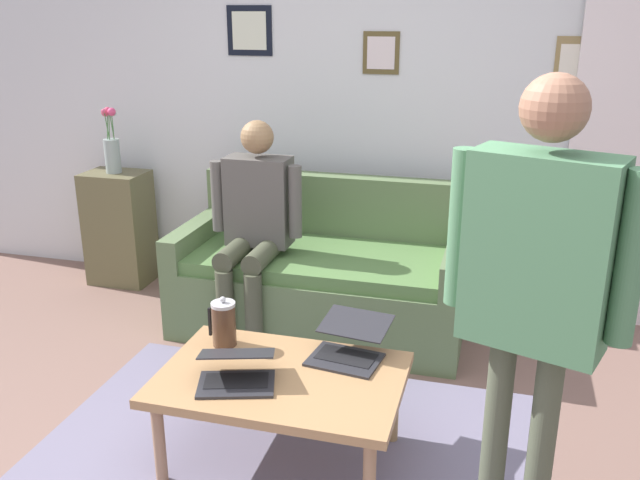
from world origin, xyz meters
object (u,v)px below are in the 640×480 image
object	(u,v)px
coffee_table	(281,384)
laptop_left	(349,347)
person_standing	(536,276)
flower_vase	(112,149)
couch	(323,278)
person_seated	(255,218)
french_press	(224,324)
side_shelf	(120,228)
laptop_center	(236,373)

from	to	relation	value
coffee_table	laptop_left	size ratio (longest dim) A/B	2.58
laptop_left	person_standing	bearing A→B (deg)	141.83
laptop_left	flower_vase	xyz separation A→B (m)	(2.00, -1.44, 0.50)
couch	person_seated	xyz separation A→B (m)	(0.35, 0.23, 0.42)
french_press	person_standing	size ratio (longest dim) A/B	0.14
laptop_left	french_press	distance (m)	0.57
coffee_table	flower_vase	world-z (taller)	flower_vase
couch	side_shelf	world-z (taller)	couch
couch	laptop_center	bearing A→B (deg)	91.11
laptop_center	person_seated	xyz separation A→B (m)	(0.38, -1.24, 0.27)
flower_vase	side_shelf	bearing A→B (deg)	88.78
coffee_table	person_standing	world-z (taller)	person_standing
flower_vase	coffee_table	bearing A→B (deg)	136.60
coffee_table	person_standing	bearing A→B (deg)	160.94
couch	french_press	bearing A→B (deg)	82.77
laptop_left	flower_vase	distance (m)	2.51
coffee_table	person_seated	world-z (taller)	person_seated
couch	person_seated	world-z (taller)	person_seated
flower_vase	person_standing	world-z (taller)	person_standing
coffee_table	side_shelf	bearing A→B (deg)	-43.39
side_shelf	french_press	bearing A→B (deg)	134.06
coffee_table	flower_vase	distance (m)	2.50
side_shelf	person_standing	size ratio (longest dim) A/B	0.47
french_press	flower_vase	size ratio (longest dim) A/B	0.53
couch	person_seated	size ratio (longest dim) A/B	1.34
person_standing	person_seated	distance (m)	2.11
laptop_left	flower_vase	size ratio (longest dim) A/B	0.89
laptop_left	laptop_center	xyz separation A→B (m)	(0.39, 0.34, -0.01)
couch	laptop_left	world-z (taller)	couch
coffee_table	french_press	xyz separation A→B (m)	(0.33, -0.19, 0.15)
side_shelf	flower_vase	bearing A→B (deg)	-91.22
french_press	person_standing	bearing A→B (deg)	158.08
coffee_table	person_standing	distance (m)	1.23
side_shelf	person_standing	xyz separation A→B (m)	(-2.72, 2.00, 0.69)
laptop_left	side_shelf	world-z (taller)	side_shelf
couch	flower_vase	bearing A→B (deg)	-11.15
couch	flower_vase	world-z (taller)	flower_vase
couch	flower_vase	xyz separation A→B (m)	(1.58, -0.31, 0.66)
coffee_table	couch	bearing A→B (deg)	-82.30
french_press	coffee_table	bearing A→B (deg)	150.52
side_shelf	couch	bearing A→B (deg)	168.88
french_press	flower_vase	distance (m)	2.11
person_seated	flower_vase	bearing A→B (deg)	-23.59
laptop_left	side_shelf	size ratio (longest dim) A/B	0.49
laptop_center	person_standing	bearing A→B (deg)	168.59
laptop_left	person_standing	xyz separation A→B (m)	(-0.71, 0.56, 0.62)
french_press	couch	bearing A→B (deg)	-97.23
couch	coffee_table	size ratio (longest dim) A/B	1.68
french_press	flower_vase	world-z (taller)	flower_vase
laptop_center	french_press	size ratio (longest dim) A/B	1.58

